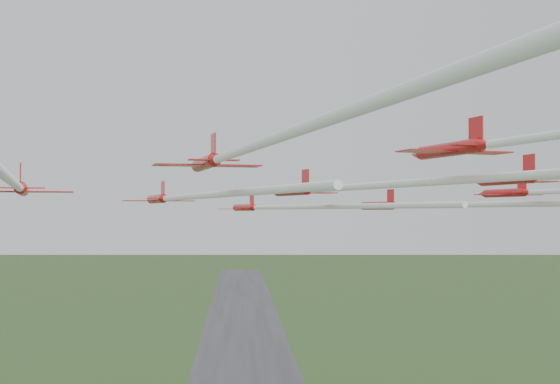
{
  "coord_description": "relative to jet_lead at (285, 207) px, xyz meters",
  "views": [
    {
      "loc": [
        -2.54,
        -95.48,
        55.46
      ],
      "look_at": [
        2.33,
        -5.0,
        57.74
      ],
      "focal_mm": 50.0,
      "sensor_mm": 36.0,
      "label": 1
    }
  ],
  "objects": [
    {
      "name": "jet_row2_right",
      "position": [
        17.45,
        -12.47,
        0.18
      ],
      "size": [
        22.02,
        63.07,
        2.57
      ],
      "rotation": [
        0.0,
        0.0,
        0.3
      ],
      "color": "red"
    },
    {
      "name": "jet_row3_left",
      "position": [
        -23.12,
        -33.96,
        1.51
      ],
      "size": [
        16.11,
        52.98,
        2.76
      ],
      "rotation": [
        0.0,
        0.0,
        0.24
      ],
      "color": "red"
    },
    {
      "name": "runway",
      "position": [
        -3.29,
        199.7,
        -55.99
      ],
      "size": [
        38.0,
        900.0,
        0.04
      ],
      "primitive_type": "cube",
      "color": "#323234",
      "rests_on": "ground"
    },
    {
      "name": "jet_lead",
      "position": [
        0.0,
        0.0,
        0.0
      ],
      "size": [
        20.98,
        55.81,
        2.33
      ],
      "rotation": [
        0.0,
        0.0,
        0.32
      ],
      "color": "red"
    },
    {
      "name": "jet_row4_left",
      "position": [
        -5.2,
        -49.18,
        3.28
      ],
      "size": [
        15.75,
        59.65,
        2.54
      ],
      "rotation": [
        0.0,
        0.0,
        0.21
      ],
      "color": "red"
    },
    {
      "name": "jet_row3_mid",
      "position": [
        4.57,
        -27.52,
        1.65
      ],
      "size": [
        21.18,
        57.28,
        2.63
      ],
      "rotation": [
        0.0,
        0.0,
        0.31
      ],
      "color": "red"
    },
    {
      "name": "jet_row2_left",
      "position": [
        -11.28,
        -15.39,
        0.96
      ],
      "size": [
        19.9,
        58.16,
        2.56
      ],
      "rotation": [
        0.0,
        0.0,
        0.29
      ],
      "color": "red"
    }
  ]
}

